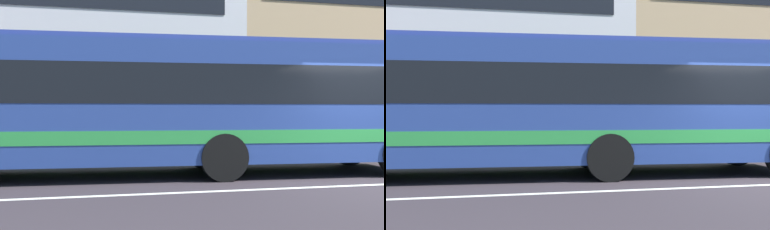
# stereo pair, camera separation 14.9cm
# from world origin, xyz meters

# --- Properties ---
(ground_plane) EXTENTS (160.00, 160.00, 0.00)m
(ground_plane) POSITION_xyz_m (0.00, 0.00, 0.00)
(ground_plane) COLOR #332B31
(lane_centre_line) EXTENTS (60.00, 0.16, 0.01)m
(lane_centre_line) POSITION_xyz_m (0.00, 0.00, 0.00)
(lane_centre_line) COLOR silver
(lane_centre_line) RESTS_ON ground_plane
(hedge_row_far) EXTENTS (16.92, 1.10, 1.04)m
(hedge_row_far) POSITION_xyz_m (-0.00, 6.04, 0.52)
(hedge_row_far) COLOR #36712B
(hedge_row_far) RESTS_ON ground_plane
(apartment_block_right) EXTENTS (18.35, 8.30, 13.12)m
(apartment_block_right) POSITION_xyz_m (10.32, 15.10, 6.56)
(apartment_block_right) COLOR tan
(apartment_block_right) RESTS_ON ground_plane
(transit_bus) EXTENTS (11.67, 3.28, 3.06)m
(transit_bus) POSITION_xyz_m (-3.57, 2.36, 1.69)
(transit_bus) COLOR navy
(transit_bus) RESTS_ON ground_plane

